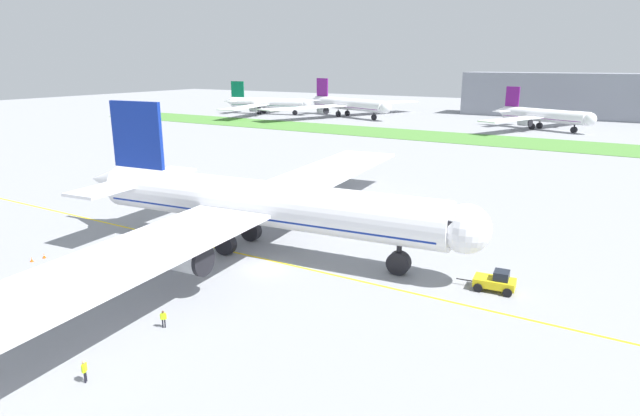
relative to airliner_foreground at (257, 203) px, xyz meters
name	(u,v)px	position (x,y,z in m)	size (l,w,h in m)	color
ground_plane	(263,268)	(4.22, -4.55, -5.96)	(600.00, 600.00, 0.00)	gray
apron_taxi_line	(276,262)	(4.22, -2.11, -5.96)	(280.00, 0.36, 0.01)	yellow
grass_median_strip	(504,141)	(4.22, 111.62, -5.91)	(320.00, 24.00, 0.10)	#4C8438
airliner_foreground	(257,203)	(0.00, 0.00, 0.00)	(54.58, 87.16, 17.56)	white
pushback_tug	(496,281)	(28.02, 2.85, -4.97)	(5.94, 2.91, 2.18)	yellow
ground_crew_wingwalker_port	(84,369)	(6.58, -28.99, -4.91)	(0.47, 0.52, 1.74)	black
ground_crew_marshaller_front	(229,219)	(-9.84, 6.13, -4.97)	(0.41, 0.52, 1.63)	black
ground_crew_wingwalker_starboard	(163,317)	(5.17, -20.18, -4.99)	(0.47, 0.45, 1.60)	black
traffic_cone_near_nose	(44,256)	(-20.01, -15.34, -5.68)	(0.36, 0.36, 0.58)	#F2590C
traffic_cone_port_wing	(32,259)	(-20.14, -16.80, -5.68)	(0.36, 0.36, 0.58)	#F2590C
parked_airliner_far_left	(266,103)	(-106.03, 143.67, -1.20)	(42.01, 67.15, 14.04)	white
parked_airliner_far_centre	(347,104)	(-69.64, 151.39, -0.71)	(47.83, 78.23, 15.46)	white
parked_airliner_far_right	(542,116)	(8.11, 147.25, -1.22)	(35.48, 56.19, 14.00)	white
terminal_building	(607,96)	(23.91, 196.94, 3.04)	(111.83, 20.00, 18.00)	gray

